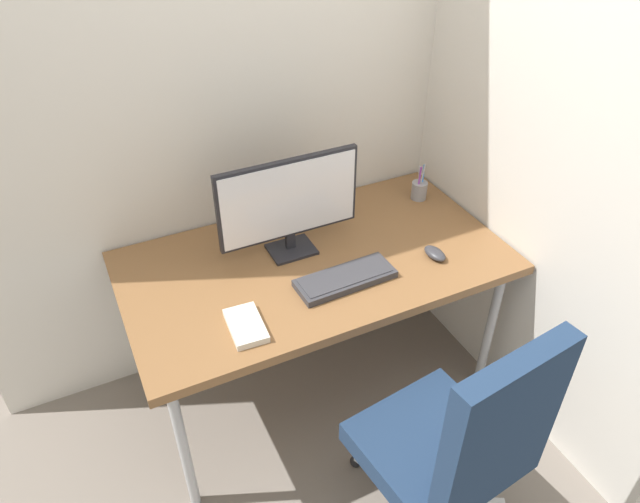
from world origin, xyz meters
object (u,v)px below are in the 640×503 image
office_chair (459,445)px  pen_holder (419,190)px  notebook (246,326)px  monitor (289,202)px  keyboard (345,278)px  mouse (435,253)px

office_chair → pen_holder: office_chair is taller
notebook → office_chair: bearing=-47.5°
monitor → notebook: monitor is taller
office_chair → keyboard: 0.71m
pen_holder → notebook: pen_holder is taller
office_chair → mouse: office_chair is taller
monitor → keyboard: monitor is taller
monitor → pen_holder: monitor is taller
monitor → mouse: bearing=-30.9°
notebook → keyboard: bearing=13.5°
office_chair → keyboard: (-0.06, 0.68, 0.21)m
monitor → mouse: monitor is taller
mouse → pen_holder: (0.19, 0.40, 0.03)m
keyboard → notebook: (-0.42, -0.07, -0.00)m
mouse → notebook: size_ratio=0.57×
office_chair → pen_holder: bearing=63.8°
keyboard → notebook: bearing=-170.1°
monitor → keyboard: 0.36m
keyboard → pen_holder: 0.70m
keyboard → pen_holder: size_ratio=2.26×
monitor → notebook: bearing=-132.4°
keyboard → mouse: mouse is taller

